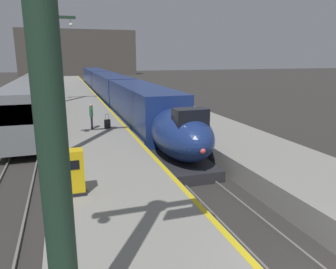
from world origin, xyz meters
TOP-DOWN VIEW (x-y plane):
  - platform_left at (-4.05, 24.75)m, footprint 4.80×110.00m
  - platform_right at (4.05, 24.75)m, footprint 4.80×110.00m
  - platform_left_safety_stripe at (-1.77, 24.75)m, footprint 0.20×107.80m
  - rail_main_left at (-0.75, 27.50)m, footprint 0.08×110.00m
  - rail_main_right at (0.75, 27.50)m, footprint 0.08×110.00m
  - rail_secondary_left at (-8.85, 27.50)m, footprint 0.08×110.00m
  - rail_secondary_right at (-7.35, 27.50)m, footprint 0.08×110.00m
  - highspeed_train_main at (0.00, 34.94)m, footprint 2.92×55.85m
  - regional_train_adjacent at (-8.10, 31.68)m, footprint 2.85×36.60m
  - station_column_mid at (-5.90, 11.37)m, footprint 4.00×0.68m
  - station_column_far at (-5.90, 30.95)m, footprint 4.00×0.68m
  - passenger_near_edge at (-4.01, 16.72)m, footprint 0.27×0.57m
  - rolling_suitcase at (-3.01, 16.53)m, footprint 0.40×0.22m
  - ticket_machine_yellow at (-5.55, 6.24)m, footprint 0.76×0.62m
  - terminus_back_wall at (0.00, 102.00)m, footprint 36.00×2.00m

SIDE VIEW (x-z plane):
  - rail_main_left at x=-0.75m, z-range 0.00..0.12m
  - rail_main_right at x=0.75m, z-range 0.00..0.12m
  - rail_secondary_left at x=-8.85m, z-range 0.00..0.12m
  - rail_secondary_right at x=-7.35m, z-range 0.00..0.12m
  - platform_left at x=-4.05m, z-range 0.00..1.05m
  - platform_right at x=4.05m, z-range 0.00..1.05m
  - platform_left_safety_stripe at x=-1.77m, z-range 1.05..1.06m
  - rolling_suitcase at x=-3.01m, z-range 0.86..1.85m
  - ticket_machine_yellow at x=-5.55m, z-range 0.99..2.59m
  - highspeed_train_main at x=0.00m, z-range 0.16..3.76m
  - passenger_near_edge at x=-4.01m, z-range 1.19..2.88m
  - regional_train_adjacent at x=-8.10m, z-range 0.23..4.03m
  - station_column_far at x=-5.90m, z-range 1.97..10.77m
  - terminus_back_wall at x=0.00m, z-range 0.00..14.00m
  - station_column_mid at x=-5.90m, z-range 2.02..12.50m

